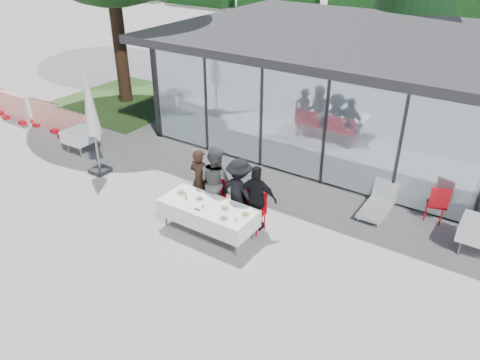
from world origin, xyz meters
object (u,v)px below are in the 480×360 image
Objects in this scene: spare_chair_b at (438,202)px; market_umbrella at (90,109)px; plate_d at (245,214)px; dining_table at (208,213)px; diner_b at (216,182)px; plate_a at (181,192)px; diner_c at (239,192)px; diner_a at (200,180)px; diner_chair_a at (200,189)px; folded_eyeglasses at (197,209)px; plate_b at (199,198)px; construction_barriers at (4,104)px; diner_chair_c at (239,203)px; diner_chair_d at (256,209)px; plate_c at (225,208)px; diner_d at (257,199)px; plate_extra at (224,218)px; spare_table_left at (80,136)px; lounger at (379,202)px; juice_bottle at (186,196)px; diner_chair_b at (216,195)px.

market_umbrella reaches higher than spare_chair_b.
plate_d is 5.53m from market_umbrella.
plate_d is (0.94, 0.11, 0.24)m from dining_table.
diner_b is 7.52× the size of plate_a.
spare_chair_b is (3.90, 2.62, -0.30)m from diner_c.
diner_a reaches higher than diner_chair_a.
folded_eyeglasses is 0.05× the size of market_umbrella.
diner_a is 0.54× the size of market_umbrella.
plate_a is at bearing -178.51° from plate_b.
diner_a is at bearing 14.45° from diner_b.
diner_chair_c is at bearing -5.65° from construction_barriers.
diner_chair_d is 0.82m from plate_c.
diner_d is 0.65m from plate_d.
diner_a is 0.28m from diner_chair_a.
plate_extra is (0.22, -0.35, 0.00)m from plate_c.
plate_d is 1.09m from folded_eyeglasses.
diner_c is 1.72× the size of spare_chair_b.
plate_a is at bearing 38.19° from diner_c.
plate_b is at bearing -149.69° from diner_chair_d.
diner_a is at bearing -5.97° from spare_table_left.
construction_barriers is 7.06× the size of lounger.
spare_table_left is at bearing 170.27° from plate_d.
diner_b is 0.77m from diner_chair_c.
dining_table is at bearing -168.92° from plate_c.
construction_barriers reaches higher than juice_bottle.
diner_chair_a is at bearing 144.75° from plate_extra.
diner_d is (1.15, 0.00, -0.09)m from diner_b.
construction_barriers is at bearing -4.20° from diner_a.
diner_chair_a is at bearing -6.05° from spare_table_left.
diner_chair_b is at bearing -150.10° from spare_chair_b.
diner_chair_b is 4.04× the size of plate_c.
folded_eyeglasses is at bearing 117.77° from diner_b.
diner_chair_d reaches higher than plate_b.
diner_chair_d is at bearing -142.49° from spare_chair_b.
plate_b and plate_d have the same top height.
dining_table reaches higher than lounger.
plate_c is (-0.41, -0.67, 0.24)m from diner_chair_d.
diner_d is 0.28m from diner_chair_d.
diner_chair_a reaches higher than plate_b.
diner_chair_c is 0.71m from plate_c.
plate_b is 1.01m from plate_extra.
diner_chair_c reaches higher than lounger.
plate_a is 0.08× the size of market_umbrella.
plate_c is (1.22, -0.67, 0.24)m from diner_chair_a.
folded_eyeglasses is at bearing -142.91° from plate_c.
juice_bottle is (-0.93, -0.81, 0.29)m from diner_chair_c.
spare_chair_b is at bearing 12.72° from lounger.
diner_c is at bearing 90.00° from diner_chair_c.
diner_chair_d is 1.34m from plate_b.
diner_c reaches higher than lounger.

